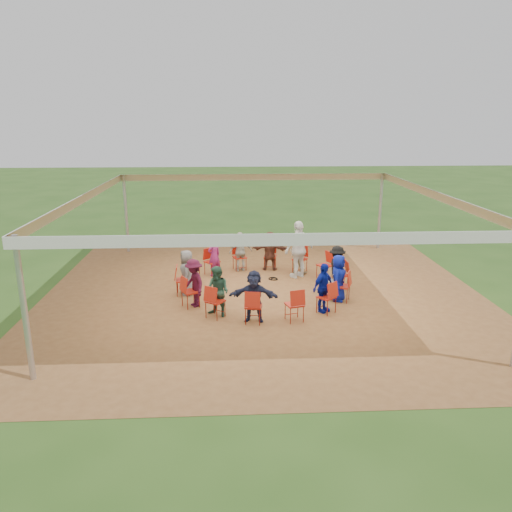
{
  "coord_description": "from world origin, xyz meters",
  "views": [
    {
      "loc": [
        -0.97,
        -14.29,
        5.12
      ],
      "look_at": [
        -0.2,
        0.3,
        1.05
      ],
      "focal_mm": 35.0,
      "sensor_mm": 36.0,
      "label": 1
    }
  ],
  "objects_px": {
    "chair_1": "(340,275)",
    "person_seated_0": "(338,278)",
    "chair_0": "(342,286)",
    "chair_6": "(212,262)",
    "chair_8": "(183,280)",
    "person_seated_2": "(298,253)",
    "standing_person": "(299,249)",
    "person_seated_8": "(218,292)",
    "chair_4": "(270,256)",
    "person_seated_5": "(214,256)",
    "chair_11": "(253,306)",
    "chair_5": "(240,257)",
    "laptop": "(333,279)",
    "person_seated_6": "(187,273)",
    "person_seated_9": "(254,296)",
    "chair_9": "(190,292)",
    "chair_2": "(325,266)",
    "person_seated_3": "(270,251)",
    "chair_12": "(294,305)",
    "person_seated_7": "(194,283)",
    "chair_13": "(326,297)",
    "person_seated_4": "(241,252)",
    "person_seated_10": "(323,288)",
    "chair_10": "(215,301)",
    "chair_3": "(300,259)",
    "cable_coil": "(274,279)",
    "chair_7": "(192,270)"
  },
  "relations": [
    {
      "from": "person_seated_3",
      "to": "chair_13",
      "type": "bearing_deg",
      "value": 116.42
    },
    {
      "from": "chair_6",
      "to": "cable_coil",
      "type": "height_order",
      "value": "chair_6"
    },
    {
      "from": "chair_4",
      "to": "person_seated_5",
      "type": "bearing_deg",
      "value": 28.77
    },
    {
      "from": "person_seated_6",
      "to": "person_seated_9",
      "type": "relative_size",
      "value": 1.0
    },
    {
      "from": "chair_13",
      "to": "chair_9",
      "type": "bearing_deg",
      "value": 128.57
    },
    {
      "from": "person_seated_8",
      "to": "person_seated_10",
      "type": "distance_m",
      "value": 2.84
    },
    {
      "from": "person_seated_2",
      "to": "person_seated_5",
      "type": "height_order",
      "value": "same"
    },
    {
      "from": "person_seated_8",
      "to": "standing_person",
      "type": "xyz_separation_m",
      "value": [
        2.58,
        3.21,
        0.27
      ]
    },
    {
      "from": "chair_1",
      "to": "cable_coil",
      "type": "bearing_deg",
      "value": 59.1
    },
    {
      "from": "chair_13",
      "to": "person_seated_7",
      "type": "height_order",
      "value": "person_seated_7"
    },
    {
      "from": "chair_9",
      "to": "person_seated_8",
      "type": "relative_size",
      "value": 0.66
    },
    {
      "from": "chair_8",
      "to": "chair_2",
      "type": "bearing_deg",
      "value": 102.86
    },
    {
      "from": "chair_8",
      "to": "person_seated_2",
      "type": "height_order",
      "value": "person_seated_2"
    },
    {
      "from": "chair_11",
      "to": "person_seated_9",
      "type": "xyz_separation_m",
      "value": [
        0.02,
        0.12,
        0.24
      ]
    },
    {
      "from": "person_seated_5",
      "to": "person_seated_9",
      "type": "bearing_deg",
      "value": 64.29
    },
    {
      "from": "chair_5",
      "to": "person_seated_4",
      "type": "bearing_deg",
      "value": 90.0
    },
    {
      "from": "chair_1",
      "to": "chair_9",
      "type": "relative_size",
      "value": 1.0
    },
    {
      "from": "person_seated_6",
      "to": "chair_3",
      "type": "bearing_deg",
      "value": 116.42
    },
    {
      "from": "chair_5",
      "to": "person_seated_4",
      "type": "xyz_separation_m",
      "value": [
        0.03,
        -0.12,
        0.24
      ]
    },
    {
      "from": "chair_4",
      "to": "person_seated_7",
      "type": "distance_m",
      "value": 4.21
    },
    {
      "from": "chair_13",
      "to": "person_seated_7",
      "type": "bearing_deg",
      "value": 127.4
    },
    {
      "from": "chair_9",
      "to": "person_seated_8",
      "type": "distance_m",
      "value": 1.07
    },
    {
      "from": "chair_6",
      "to": "person_seated_3",
      "type": "relative_size",
      "value": 0.66
    },
    {
      "from": "chair_1",
      "to": "person_seated_0",
      "type": "distance_m",
      "value": 1.07
    },
    {
      "from": "chair_6",
      "to": "person_seated_8",
      "type": "relative_size",
      "value": 0.66
    },
    {
      "from": "chair_12",
      "to": "person_seated_7",
      "type": "bearing_deg",
      "value": 139.58
    },
    {
      "from": "person_seated_4",
      "to": "chair_10",
      "type": "bearing_deg",
      "value": 63.58
    },
    {
      "from": "chair_0",
      "to": "chair_6",
      "type": "height_order",
      "value": "same"
    },
    {
      "from": "chair_11",
      "to": "person_seated_0",
      "type": "xyz_separation_m",
      "value": [
        2.5,
        1.49,
        0.24
      ]
    },
    {
      "from": "chair_0",
      "to": "chair_6",
      "type": "distance_m",
      "value": 4.67
    },
    {
      "from": "chair_8",
      "to": "person_seated_0",
      "type": "height_order",
      "value": "person_seated_0"
    },
    {
      "from": "chair_11",
      "to": "person_seated_4",
      "type": "bearing_deg",
      "value": 102.52
    },
    {
      "from": "chair_9",
      "to": "chair_13",
      "type": "xyz_separation_m",
      "value": [
        3.69,
        -0.63,
        0.0
      ]
    },
    {
      "from": "chair_3",
      "to": "chair_5",
      "type": "relative_size",
      "value": 1.0
    },
    {
      "from": "chair_5",
      "to": "standing_person",
      "type": "xyz_separation_m",
      "value": [
        1.93,
        -0.94,
        0.5
      ]
    },
    {
      "from": "person_seated_3",
      "to": "person_seated_8",
      "type": "bearing_deg",
      "value": 77.14
    },
    {
      "from": "chair_0",
      "to": "person_seated_10",
      "type": "distance_m",
      "value": 1.07
    },
    {
      "from": "chair_7",
      "to": "chair_11",
      "type": "distance_m",
      "value": 3.74
    },
    {
      "from": "chair_12",
      "to": "chair_2",
      "type": "bearing_deg",
      "value": 51.43
    },
    {
      "from": "chair_6",
      "to": "standing_person",
      "type": "relative_size",
      "value": 0.47
    },
    {
      "from": "chair_1",
      "to": "person_seated_8",
      "type": "xyz_separation_m",
      "value": [
        -3.71,
        -1.98,
        0.24
      ]
    },
    {
      "from": "chair_11",
      "to": "person_seated_8",
      "type": "bearing_deg",
      "value": 160.72
    },
    {
      "from": "person_seated_3",
      "to": "person_seated_6",
      "type": "bearing_deg",
      "value": 51.43
    },
    {
      "from": "chair_8",
      "to": "person_seated_2",
      "type": "distance_m",
      "value": 4.21
    },
    {
      "from": "standing_person",
      "to": "laptop",
      "type": "bearing_deg",
      "value": 75.5
    },
    {
      "from": "chair_5",
      "to": "laptop",
      "type": "height_order",
      "value": "chair_5"
    },
    {
      "from": "chair_6",
      "to": "person_seated_10",
      "type": "distance_m",
      "value": 4.68
    },
    {
      "from": "person_seated_8",
      "to": "chair_9",
      "type": "bearing_deg",
      "value": 173.57
    },
    {
      "from": "chair_1",
      "to": "person_seated_3",
      "type": "distance_m",
      "value": 2.92
    },
    {
      "from": "chair_12",
      "to": "person_seated_7",
      "type": "relative_size",
      "value": 0.66
    }
  ]
}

